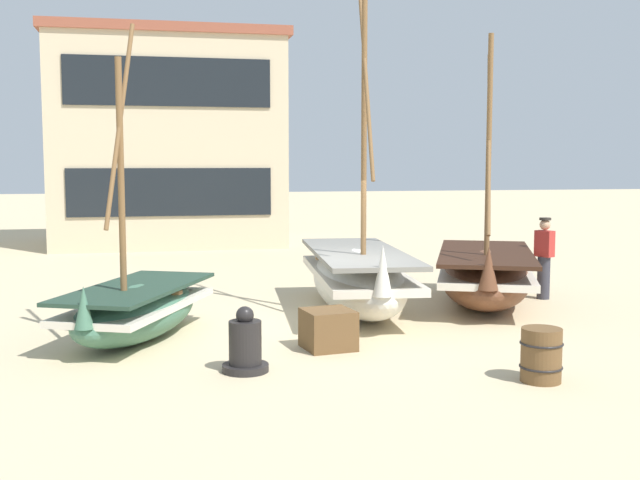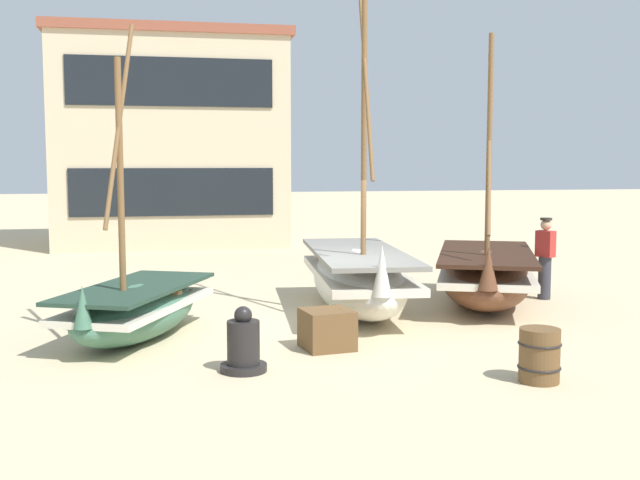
# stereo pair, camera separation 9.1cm
# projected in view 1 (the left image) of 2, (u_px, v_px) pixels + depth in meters

# --- Properties ---
(ground_plane) EXTENTS (120.00, 120.00, 0.00)m
(ground_plane) POSITION_uv_depth(u_px,v_px,m) (332.00, 326.00, 13.35)
(ground_plane) COLOR #CCB78E
(fishing_boat_near_left) EXTENTS (2.66, 3.69, 4.96)m
(fishing_boat_near_left) POSITION_uv_depth(u_px,v_px,m) (136.00, 309.00, 12.34)
(fishing_boat_near_left) COLOR #427056
(fishing_boat_near_left) RESTS_ON ground
(fishing_boat_centre_large) EXTENTS (3.30, 4.72, 5.19)m
(fishing_boat_centre_large) POSITION_uv_depth(u_px,v_px,m) (485.00, 275.00, 15.28)
(fishing_boat_centre_large) COLOR brown
(fishing_boat_centre_large) RESTS_ON ground
(fishing_boat_far_right) EXTENTS (2.02, 4.99, 6.84)m
(fishing_boat_far_right) POSITION_uv_depth(u_px,v_px,m) (358.00, 277.00, 14.55)
(fishing_boat_far_right) COLOR silver
(fishing_boat_far_right) RESTS_ON ground
(fisherman_by_hull) EXTENTS (0.36, 0.42, 1.68)m
(fisherman_by_hull) POSITION_uv_depth(u_px,v_px,m) (544.00, 259.00, 15.96)
(fisherman_by_hull) COLOR #33333D
(fisherman_by_hull) RESTS_ON ground
(capstan_winch) EXTENTS (0.63, 0.63, 0.89)m
(capstan_winch) POSITION_uv_depth(u_px,v_px,m) (245.00, 346.00, 10.44)
(capstan_winch) COLOR black
(capstan_winch) RESTS_ON ground
(wooden_barrel) EXTENTS (0.56, 0.56, 0.70)m
(wooden_barrel) POSITION_uv_depth(u_px,v_px,m) (541.00, 355.00, 9.96)
(wooden_barrel) COLOR brown
(wooden_barrel) RESTS_ON ground
(cargo_crate) EXTENTS (0.82, 0.82, 0.60)m
(cargo_crate) POSITION_uv_depth(u_px,v_px,m) (328.00, 329.00, 11.73)
(cargo_crate) COLOR brown
(cargo_crate) RESTS_ON ground
(harbor_building_main) EXTENTS (7.84, 5.52, 7.14)m
(harbor_building_main) POSITION_uv_depth(u_px,v_px,m) (168.00, 140.00, 26.75)
(harbor_building_main) COLOR beige
(harbor_building_main) RESTS_ON ground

